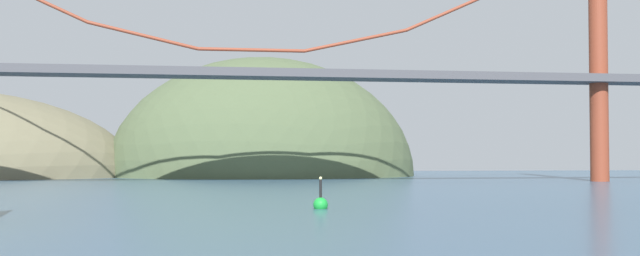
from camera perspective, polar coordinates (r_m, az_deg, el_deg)
The scene contains 3 objects.
headland_center at distance 154.01m, azimuth -4.14°, elevation -3.46°, with size 59.23×44.00×46.00m, color #4C5B3D.
suspension_bridge at distance 114.48m, azimuth -4.92°, elevation 4.76°, with size 142.73×6.00×39.84m.
channel_buoy at distance 59.10m, azimuth 0.04°, elevation -5.47°, with size 1.10×1.10×2.64m.
Camera 1 is at (-8.05, -18.40, 3.96)m, focal length 44.54 mm.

